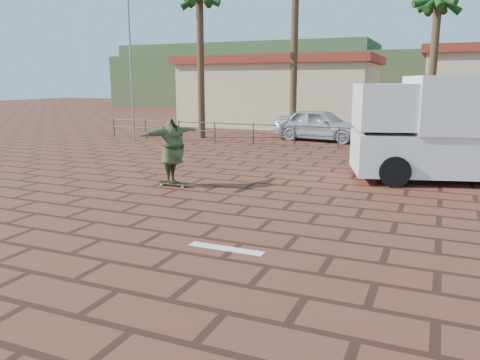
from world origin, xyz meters
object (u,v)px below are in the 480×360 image
at_px(skateboarder, 172,151).
at_px(campervan, 460,127).
at_px(car_silver, 320,125).
at_px(longboard, 173,183).

xyz_separation_m(skateboarder, campervan, (7.37, 4.05, 0.60)).
height_order(skateboarder, car_silver, skateboarder).
bearing_deg(skateboarder, campervan, -51.40).
relative_size(skateboarder, car_silver, 0.49).
relative_size(skateboarder, campervan, 0.35).
height_order(skateboarder, campervan, campervan).
height_order(longboard, car_silver, car_silver).
bearing_deg(campervan, longboard, -167.38).
relative_size(longboard, car_silver, 0.21).
relative_size(longboard, campervan, 0.16).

